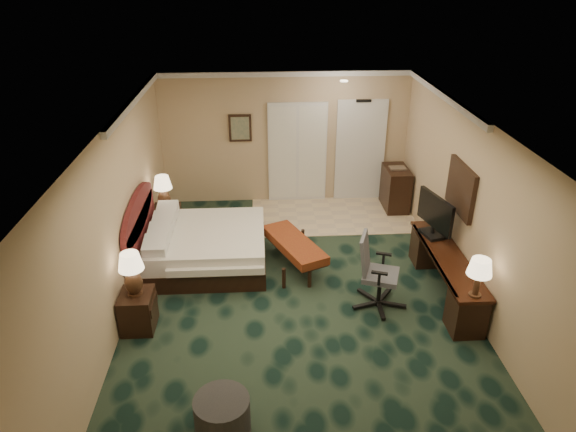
{
  "coord_description": "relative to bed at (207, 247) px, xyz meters",
  "views": [
    {
      "loc": [
        -0.53,
        -6.25,
        4.61
      ],
      "look_at": [
        -0.13,
        0.6,
        1.17
      ],
      "focal_mm": 32.0,
      "sensor_mm": 36.0,
      "label": 1
    }
  ],
  "objects": [
    {
      "name": "floor",
      "position": [
        1.44,
        -1.23,
        -0.3
      ],
      "size": [
        5.0,
        7.5,
        0.0
      ],
      "primitive_type": "cube",
      "color": "black",
      "rests_on": "ground"
    },
    {
      "name": "ceiling",
      "position": [
        1.44,
        -1.23,
        2.4
      ],
      "size": [
        5.0,
        7.5,
        0.0
      ],
      "primitive_type": "cube",
      "color": "white",
      "rests_on": "wall_back"
    },
    {
      "name": "wall_back",
      "position": [
        1.44,
        2.52,
        1.05
      ],
      "size": [
        5.0,
        0.0,
        2.7
      ],
      "primitive_type": "cube",
      "color": "tan",
      "rests_on": "ground"
    },
    {
      "name": "wall_left",
      "position": [
        -1.06,
        -1.23,
        1.05
      ],
      "size": [
        0.0,
        7.5,
        2.7
      ],
      "primitive_type": "cube",
      "color": "tan",
      "rests_on": "ground"
    },
    {
      "name": "wall_right",
      "position": [
        3.94,
        -1.23,
        1.05
      ],
      "size": [
        0.0,
        7.5,
        2.7
      ],
      "primitive_type": "cube",
      "color": "tan",
      "rests_on": "ground"
    },
    {
      "name": "crown_molding",
      "position": [
        1.44,
        -1.23,
        2.35
      ],
      "size": [
        5.0,
        7.5,
        0.1
      ],
      "primitive_type": null,
      "color": "silver",
      "rests_on": "wall_back"
    },
    {
      "name": "tile_patch",
      "position": [
        2.34,
        1.67,
        -0.3
      ],
      "size": [
        3.2,
        1.7,
        0.01
      ],
      "primitive_type": "cube",
      "color": "#C8B294",
      "rests_on": "ground"
    },
    {
      "name": "headboard",
      "position": [
        -1.0,
        -0.23,
        0.4
      ],
      "size": [
        0.12,
        2.0,
        1.4
      ],
      "primitive_type": null,
      "color": "#46131A",
      "rests_on": "ground"
    },
    {
      "name": "entry_door",
      "position": [
        2.99,
        2.49,
        0.75
      ],
      "size": [
        1.02,
        0.06,
        2.18
      ],
      "primitive_type": "cube",
      "color": "silver",
      "rests_on": "ground"
    },
    {
      "name": "closet_doors",
      "position": [
        1.69,
        2.48,
        0.75
      ],
      "size": [
        1.2,
        0.06,
        2.1
      ],
      "primitive_type": "cube",
      "color": "silver",
      "rests_on": "ground"
    },
    {
      "name": "wall_art",
      "position": [
        0.54,
        2.48,
        1.3
      ],
      "size": [
        0.45,
        0.06,
        0.55
      ],
      "primitive_type": "cube",
      "color": "#4F6456",
      "rests_on": "wall_back"
    },
    {
      "name": "wall_mirror",
      "position": [
        3.9,
        -0.63,
        1.25
      ],
      "size": [
        0.05,
        0.95,
        0.75
      ],
      "primitive_type": "cube",
      "color": "white",
      "rests_on": "wall_right"
    },
    {
      "name": "bed",
      "position": [
        0.0,
        0.0,
        0.0
      ],
      "size": [
        1.92,
        1.78,
        0.61
      ],
      "primitive_type": "cube",
      "color": "silver",
      "rests_on": "ground"
    },
    {
      "name": "nightstand_near",
      "position": [
        -0.82,
        -1.65,
        -0.03
      ],
      "size": [
        0.44,
        0.51,
        0.55
      ],
      "primitive_type": "cube",
      "color": "black",
      "rests_on": "ground"
    },
    {
      "name": "nightstand_far",
      "position": [
        -0.8,
        0.96,
        -0.01
      ],
      "size": [
        0.47,
        0.54,
        0.59
      ],
      "primitive_type": "cube",
      "color": "black",
      "rests_on": "ground"
    },
    {
      "name": "lamp_near",
      "position": [
        -0.82,
        -1.63,
        0.57
      ],
      "size": [
        0.35,
        0.35,
        0.64
      ],
      "primitive_type": null,
      "rotation": [
        0.0,
        0.0,
        0.05
      ],
      "color": "black",
      "rests_on": "nightstand_near"
    },
    {
      "name": "lamp_far",
      "position": [
        -0.81,
        0.97,
        0.6
      ],
      "size": [
        0.41,
        0.41,
        0.62
      ],
      "primitive_type": null,
      "rotation": [
        0.0,
        0.0,
        -0.32
      ],
      "color": "black",
      "rests_on": "nightstand_far"
    },
    {
      "name": "bed_bench",
      "position": [
        1.44,
        -0.18,
        -0.06
      ],
      "size": [
        1.05,
        1.52,
        0.49
      ],
      "primitive_type": "cube",
      "rotation": [
        0.0,
        0.0,
        0.42
      ],
      "color": "maroon",
      "rests_on": "ground"
    },
    {
      "name": "ottoman",
      "position": [
        0.44,
        -3.47,
        -0.09
      ],
      "size": [
        0.68,
        0.68,
        0.44
      ],
      "primitive_type": "cylinder",
      "rotation": [
        0.0,
        0.0,
        -0.12
      ],
      "color": "#2A2A2B",
      "rests_on": "ground"
    },
    {
      "name": "desk",
      "position": [
        3.67,
        -1.08,
        0.03
      ],
      "size": [
        0.49,
        2.29,
        0.66
      ],
      "primitive_type": "cube",
      "color": "black",
      "rests_on": "ground"
    },
    {
      "name": "tv",
      "position": [
        3.63,
        -0.44,
        0.7
      ],
      "size": [
        0.3,
        0.87,
        0.68
      ],
      "primitive_type": "cube",
      "rotation": [
        0.0,
        0.0,
        0.26
      ],
      "color": "black",
      "rests_on": "desk"
    },
    {
      "name": "desk_lamp",
      "position": [
        3.68,
        -2.09,
        0.64
      ],
      "size": [
        0.34,
        0.34,
        0.56
      ],
      "primitive_type": null,
      "rotation": [
        0.0,
        0.0,
        0.06
      ],
      "color": "black",
      "rests_on": "desk"
    },
    {
      "name": "desk_chair",
      "position": [
        2.62,
        -1.33,
        0.26
      ],
      "size": [
        0.83,
        0.8,
        1.14
      ],
      "primitive_type": null,
      "rotation": [
        0.0,
        0.0,
        -0.34
      ],
      "color": "#46474C",
      "rests_on": "ground"
    },
    {
      "name": "minibar",
      "position": [
        3.66,
        1.97,
        0.13
      ],
      "size": [
        0.45,
        0.81,
        0.86
      ],
      "primitive_type": "cube",
      "color": "black",
      "rests_on": "ground"
    }
  ]
}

